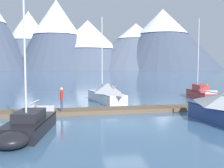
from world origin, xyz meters
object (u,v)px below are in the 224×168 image
object	(u,v)px
sailboat_second_berth	(28,126)
sailboat_mid_dock_port	(106,93)
sailboat_far_berth	(199,93)
person_on_dock	(62,98)

from	to	relation	value
sailboat_second_berth	sailboat_mid_dock_port	size ratio (longest dim) A/B	0.85
sailboat_mid_dock_port	sailboat_far_berth	xyz separation A→B (m)	(10.41, 1.72, -0.32)
sailboat_second_berth	person_on_dock	xyz separation A→B (m)	(1.42, 5.16, 0.77)
sailboat_mid_dock_port	person_on_dock	distance (m)	7.21
sailboat_second_berth	sailboat_mid_dock_port	distance (m)	12.43
sailboat_second_berth	person_on_dock	bearing A→B (deg)	74.66
sailboat_far_berth	sailboat_mid_dock_port	bearing A→B (deg)	-170.63
sailboat_second_berth	person_on_dock	size ratio (longest dim) A/B	4.17
sailboat_second_berth	sailboat_far_berth	xyz separation A→B (m)	(15.65, 12.99, 0.09)
sailboat_second_berth	sailboat_far_berth	world-z (taller)	sailboat_far_berth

